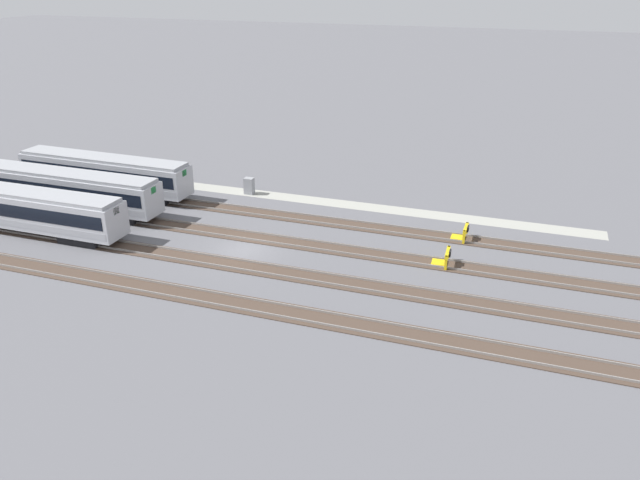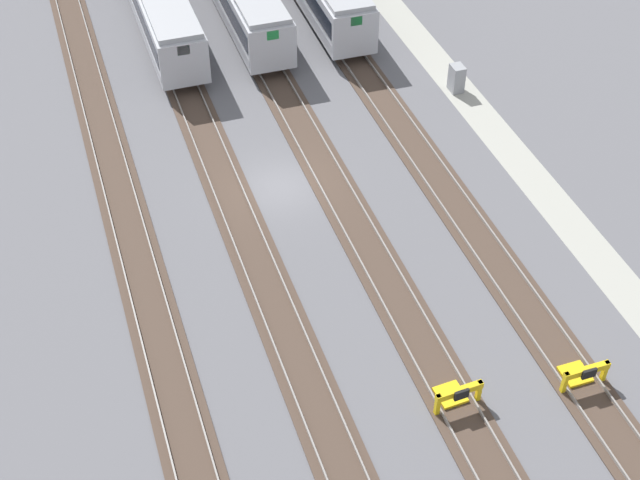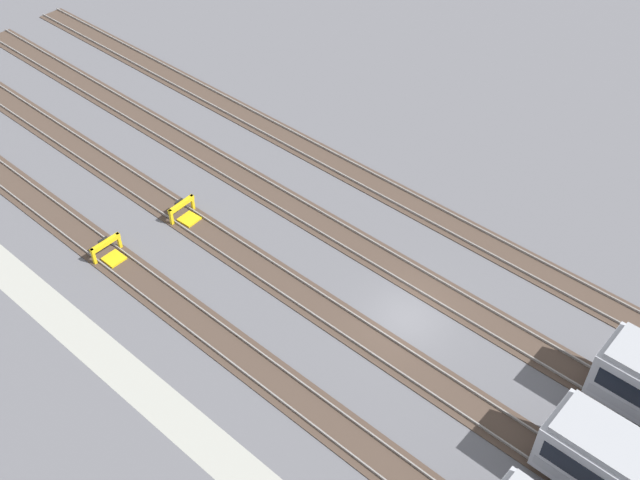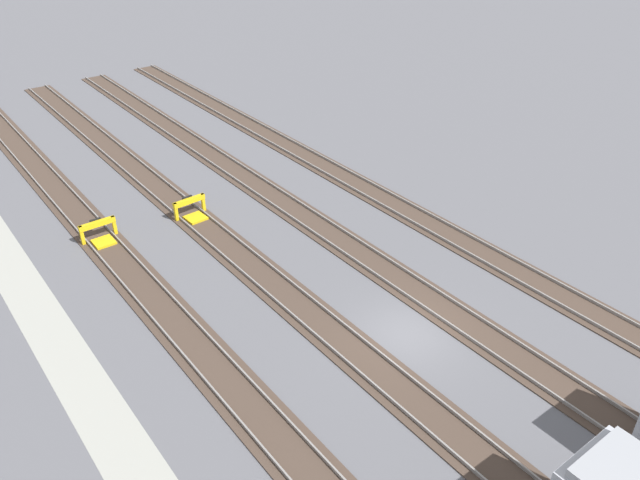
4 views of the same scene
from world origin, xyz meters
TOP-DOWN VIEW (x-y plane):
  - ground_plane at (0.00, 0.00)m, footprint 400.00×400.00m
  - service_walkway at (0.00, -12.42)m, footprint 54.00×2.00m
  - rail_track_nearest at (0.00, -7.76)m, footprint 90.00×2.23m
  - rail_track_near_inner at (0.00, -2.59)m, footprint 90.00×2.24m
  - rail_track_middle at (0.00, 2.59)m, footprint 90.00×2.24m
  - rail_track_far_inner at (0.00, 7.76)m, footprint 90.00×2.23m
  - bumper_stop_nearest_track at (-15.74, -7.76)m, footprint 1.34×2.00m
  - bumper_stop_near_inner_track at (-15.07, -2.58)m, footprint 1.38×2.01m

SIDE VIEW (x-z plane):
  - ground_plane at x=0.00m, z-range 0.00..0.00m
  - service_walkway at x=0.00m, z-range 0.00..0.01m
  - rail_track_nearest at x=0.00m, z-range -0.06..0.15m
  - rail_track_near_inner at x=0.00m, z-range -0.06..0.15m
  - rail_track_middle at x=0.00m, z-range -0.06..0.15m
  - rail_track_far_inner at x=0.00m, z-range -0.06..0.15m
  - bumper_stop_nearest_track at x=-15.74m, z-range -0.10..1.12m
  - bumper_stop_near_inner_track at x=-15.07m, z-range -0.10..1.12m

